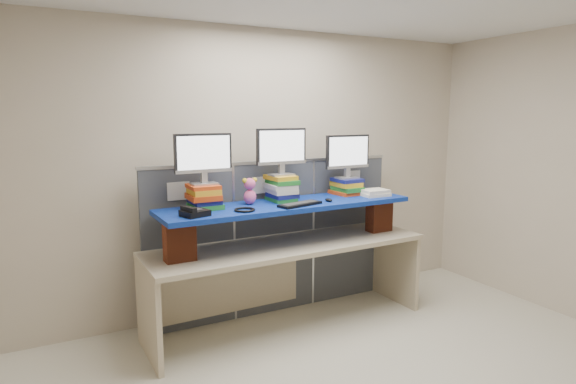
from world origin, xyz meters
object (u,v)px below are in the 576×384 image
monitor_left (203,156)px  monitor_center (282,149)px  blue_board (288,205)px  keyboard (300,204)px  monitor_right (348,154)px  desk (288,260)px  desk_phone (194,212)px

monitor_left → monitor_center: size_ratio=1.00×
blue_board → monitor_left: bearing=171.0°
monitor_left → keyboard: monitor_left is taller
blue_board → monitor_right: size_ratio=4.74×
blue_board → desk: bearing=57.6°
monitor_left → monitor_right: bearing=-0.0°
blue_board → monitor_center: (-0.01, 0.12, 0.50)m
monitor_left → monitor_right: monitor_left is taller
desk → keyboard: keyboard is taller
keyboard → monitor_left: bearing=147.4°
desk → blue_board: size_ratio=1.12×
monitor_right → desk_phone: 1.73m
desk → keyboard: size_ratio=6.02×
blue_board → keyboard: size_ratio=5.36×
desk → desk_phone: size_ratio=11.20×
blue_board → monitor_right: 0.87m
monitor_center → monitor_right: monitor_center is taller
desk → keyboard: (0.03, -0.16, 0.55)m
desk → monitor_right: bearing=9.1°
desk → monitor_right: (0.74, 0.14, 0.94)m
blue_board → keyboard: bearing=-80.3°
desk → monitor_center: 1.03m
monitor_left → keyboard: 0.94m
blue_board → desk_phone: size_ratio=9.97×
keyboard → desk: bearing=87.2°
desk → monitor_left: (-0.75, 0.10, 0.99)m
monitor_left → monitor_center: bearing=0.0°
monitor_left → desk_phone: monitor_left is taller
desk → monitor_center: (-0.01, 0.12, 1.02)m
monitor_right → keyboard: monitor_right is taller
desk → monitor_left: size_ratio=5.32×
monitor_center → keyboard: 0.55m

